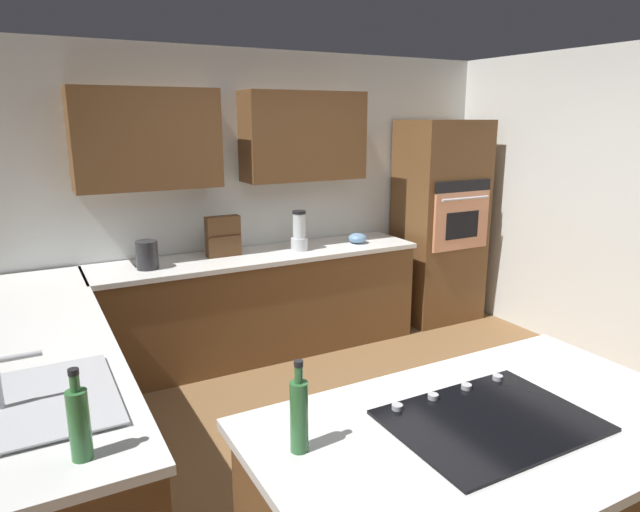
# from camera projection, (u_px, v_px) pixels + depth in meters

# --- Properties ---
(ground_plane) EXTENTS (14.00, 14.00, 0.00)m
(ground_plane) POSITION_uv_depth(u_px,v_px,m) (382.00, 445.00, 3.58)
(ground_plane) COLOR brown
(wall_back) EXTENTS (6.00, 0.44, 2.60)m
(wall_back) POSITION_uv_depth(u_px,v_px,m) (248.00, 185.00, 4.93)
(wall_back) COLOR silver
(wall_back) RESTS_ON ground
(wall_left) EXTENTS (0.10, 4.00, 2.60)m
(wall_left) POSITION_uv_depth(u_px,v_px,m) (610.00, 208.00, 4.65)
(wall_left) COLOR silver
(wall_left) RESTS_ON ground
(lower_cabinets_back) EXTENTS (2.80, 0.60, 0.86)m
(lower_cabinets_back) POSITION_uv_depth(u_px,v_px,m) (262.00, 306.00, 4.89)
(lower_cabinets_back) COLOR brown
(lower_cabinets_back) RESTS_ON ground
(countertop_back) EXTENTS (2.84, 0.64, 0.04)m
(countertop_back) POSITION_uv_depth(u_px,v_px,m) (261.00, 256.00, 4.79)
(countertop_back) COLOR silver
(countertop_back) RESTS_ON lower_cabinets_back
(lower_cabinets_side) EXTENTS (0.60, 2.90, 0.86)m
(lower_cabinets_side) POSITION_uv_depth(u_px,v_px,m) (56.00, 415.00, 3.10)
(lower_cabinets_side) COLOR brown
(lower_cabinets_side) RESTS_ON ground
(countertop_side) EXTENTS (0.64, 2.94, 0.04)m
(countertop_side) POSITION_uv_depth(u_px,v_px,m) (46.00, 339.00, 2.99)
(countertop_side) COLOR silver
(countertop_side) RESTS_ON lower_cabinets_side
(island_top) EXTENTS (1.83, 1.04, 0.04)m
(island_top) POSITION_uv_depth(u_px,v_px,m) (490.00, 427.00, 2.15)
(island_top) COLOR silver
(island_top) RESTS_ON island_base
(wall_oven) EXTENTS (0.80, 0.66, 2.01)m
(wall_oven) POSITION_uv_depth(u_px,v_px,m) (440.00, 222.00, 5.65)
(wall_oven) COLOR brown
(wall_oven) RESTS_ON ground
(sink_unit) EXTENTS (0.46, 0.70, 0.23)m
(sink_unit) POSITION_uv_depth(u_px,v_px,m) (54.00, 397.00, 2.30)
(sink_unit) COLOR #515456
(sink_unit) RESTS_ON countertop_side
(cooktop) EXTENTS (0.76, 0.56, 0.03)m
(cooktop) POSITION_uv_depth(u_px,v_px,m) (489.00, 420.00, 2.14)
(cooktop) COLOR black
(cooktop) RESTS_ON island_top
(blender) EXTENTS (0.15, 0.15, 0.35)m
(blender) POSITION_uv_depth(u_px,v_px,m) (299.00, 233.00, 4.87)
(blender) COLOR silver
(blender) RESTS_ON countertop_back
(mixing_bowl) EXTENTS (0.17, 0.17, 0.09)m
(mixing_bowl) POSITION_uv_depth(u_px,v_px,m) (358.00, 238.00, 5.17)
(mixing_bowl) COLOR #668CB2
(mixing_bowl) RESTS_ON countertop_back
(spice_rack) EXTENTS (0.28, 0.11, 0.34)m
(spice_rack) POSITION_uv_depth(u_px,v_px,m) (223.00, 236.00, 4.67)
(spice_rack) COLOR brown
(spice_rack) RESTS_ON countertop_back
(kettle) EXTENTS (0.17, 0.17, 0.22)m
(kettle) POSITION_uv_depth(u_px,v_px,m) (147.00, 255.00, 4.28)
(kettle) COLOR #262628
(kettle) RESTS_ON countertop_back
(dish_soap_bottle) EXTENTS (0.07, 0.07, 0.33)m
(dish_soap_bottle) POSITION_uv_depth(u_px,v_px,m) (79.00, 422.00, 1.88)
(dish_soap_bottle) COLOR #336B38
(dish_soap_bottle) RESTS_ON countertop_side
(oil_bottle) EXTENTS (0.06, 0.06, 0.34)m
(oil_bottle) POSITION_uv_depth(u_px,v_px,m) (299.00, 414.00, 1.93)
(oil_bottle) COLOR #336B38
(oil_bottle) RESTS_ON island_top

